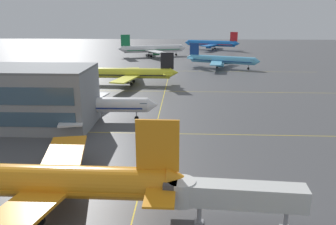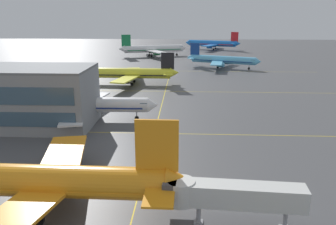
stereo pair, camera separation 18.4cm
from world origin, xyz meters
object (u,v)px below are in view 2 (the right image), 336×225
airliner_third_row (129,73)px  airliner_far_left_stand (222,60)px  airliner_distant_taxiway (213,43)px  jet_bridge (222,194)px  airliner_front_gate (33,181)px  airliner_far_right_stand (153,49)px  airliner_second_row (84,105)px

airliner_third_row → airliner_far_left_stand: airliner_third_row is taller
airliner_distant_taxiway → jet_bridge: 202.73m
airliner_far_left_stand → airliner_distant_taxiway: (1.73, 80.54, 0.44)m
airliner_front_gate → airliner_distant_taxiway: airliner_front_gate is taller
airliner_front_gate → airliner_distant_taxiway: size_ratio=1.08×
airliner_far_right_stand → airliner_front_gate: bearing=-90.0°
airliner_front_gate → airliner_far_left_stand: size_ratio=1.21×
airliner_far_right_stand → airliner_distant_taxiway: bearing=46.8°
airliner_front_gate → airliner_third_row: bearing=90.8°
airliner_second_row → airliner_far_left_stand: (40.65, 81.18, 0.00)m
airliner_far_left_stand → airliner_far_right_stand: airliner_far_right_stand is taller
airliner_far_left_stand → jet_bridge: (-12.35, -121.71, 0.37)m
jet_bridge → airliner_distant_taxiway: bearing=86.0°
airliner_front_gate → jet_bridge: bearing=-3.9°
airliner_second_row → airliner_distant_taxiway: size_ratio=0.92×
airliner_front_gate → airliner_second_row: (-4.88, 38.94, -0.66)m
airliner_distant_taxiway → airliner_front_gate: bearing=-100.6°
airliner_second_row → airliner_far_right_stand: airliner_far_right_stand is taller
airliner_second_row → jet_bridge: bearing=-55.1°
airliner_second_row → airliner_far_right_stand: bearing=87.7°
airliner_second_row → airliner_far_left_stand: bearing=63.4°
airliner_distant_taxiway → airliner_far_right_stand: bearing=-133.2°
airliner_front_gate → airliner_distant_taxiway: 204.14m
airliner_distant_taxiway → airliner_far_left_stand: bearing=-91.2°
airliner_far_left_stand → airliner_far_right_stand: size_ratio=0.85×
airliner_far_left_stand → jet_bridge: airliner_far_left_stand is taller
airliner_third_row → airliner_distant_taxiway: 125.42m
airliner_front_gate → airliner_far_right_stand: size_ratio=1.03×
airliner_far_left_stand → airliner_distant_taxiway: 80.56m
airliner_third_row → jet_bridge: 86.47m
airliner_far_right_stand → airliner_far_left_stand: bearing=-48.8°
airliner_far_right_stand → jet_bridge: (23.30, -162.42, -0.26)m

